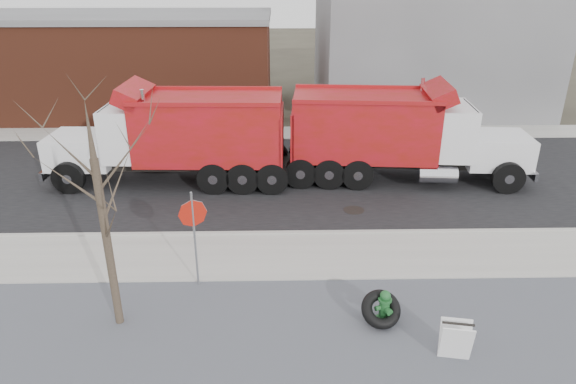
{
  "coord_description": "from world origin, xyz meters",
  "views": [
    {
      "loc": [
        0.47,
        -12.27,
        7.49
      ],
      "look_at": [
        0.75,
        1.62,
        1.4
      ],
      "focal_mm": 32.0,
      "sensor_mm": 36.0,
      "label": 1
    }
  ],
  "objects_px": {
    "stop_sign": "(194,223)",
    "truck_tire": "(381,309)",
    "sandwich_board": "(456,341)",
    "fire_hydrant": "(384,308)",
    "dump_truck_red_a": "(396,132)",
    "dump_truck_red_b": "(178,134)"
  },
  "relations": [
    {
      "from": "sandwich_board",
      "to": "dump_truck_red_b",
      "type": "bearing_deg",
      "value": 136.8
    },
    {
      "from": "fire_hydrant",
      "to": "stop_sign",
      "type": "height_order",
      "value": "stop_sign"
    },
    {
      "from": "stop_sign",
      "to": "dump_truck_red_a",
      "type": "relative_size",
      "value": 0.28
    },
    {
      "from": "truck_tire",
      "to": "stop_sign",
      "type": "distance_m",
      "value": 4.88
    },
    {
      "from": "fire_hydrant",
      "to": "sandwich_board",
      "type": "bearing_deg",
      "value": -66.57
    },
    {
      "from": "dump_truck_red_a",
      "to": "sandwich_board",
      "type": "bearing_deg",
      "value": -89.8
    },
    {
      "from": "fire_hydrant",
      "to": "dump_truck_red_a",
      "type": "bearing_deg",
      "value": 55.75
    },
    {
      "from": "stop_sign",
      "to": "sandwich_board",
      "type": "bearing_deg",
      "value": -25.16
    },
    {
      "from": "stop_sign",
      "to": "dump_truck_red_a",
      "type": "xyz_separation_m",
      "value": [
        6.48,
        7.1,
        0.09
      ]
    },
    {
      "from": "truck_tire",
      "to": "stop_sign",
      "type": "bearing_deg",
      "value": 159.2
    },
    {
      "from": "truck_tire",
      "to": "sandwich_board",
      "type": "xyz_separation_m",
      "value": [
        1.31,
        -1.18,
        0.07
      ]
    },
    {
      "from": "fire_hydrant",
      "to": "sandwich_board",
      "type": "height_order",
      "value": "sandwich_board"
    },
    {
      "from": "sandwich_board",
      "to": "fire_hydrant",
      "type": "bearing_deg",
      "value": 145.01
    },
    {
      "from": "fire_hydrant",
      "to": "stop_sign",
      "type": "xyz_separation_m",
      "value": [
        -4.47,
        1.6,
        1.4
      ]
    },
    {
      "from": "fire_hydrant",
      "to": "truck_tire",
      "type": "bearing_deg",
      "value": -168.68
    },
    {
      "from": "dump_truck_red_a",
      "to": "dump_truck_red_b",
      "type": "bearing_deg",
      "value": -174.51
    },
    {
      "from": "truck_tire",
      "to": "dump_truck_red_b",
      "type": "bearing_deg",
      "value": 124.52
    },
    {
      "from": "stop_sign",
      "to": "truck_tire",
      "type": "bearing_deg",
      "value": -19.44
    },
    {
      "from": "sandwich_board",
      "to": "dump_truck_red_a",
      "type": "height_order",
      "value": "dump_truck_red_a"
    },
    {
      "from": "stop_sign",
      "to": "sandwich_board",
      "type": "xyz_separation_m",
      "value": [
        5.69,
        -2.84,
        -1.31
      ]
    },
    {
      "from": "truck_tire",
      "to": "dump_truck_red_a",
      "type": "xyz_separation_m",
      "value": [
        2.1,
        8.76,
        1.48
      ]
    },
    {
      "from": "fire_hydrant",
      "to": "dump_truck_red_b",
      "type": "relative_size",
      "value": 0.1
    }
  ]
}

